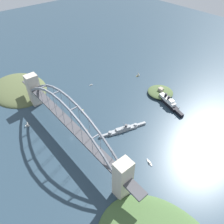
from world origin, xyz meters
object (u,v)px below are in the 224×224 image
object	(u,v)px
small_boat_3	(87,132)
naval_cruiser	(124,129)
fort_island_mid_harbor	(160,92)
small_boat_0	(138,74)
small_boat_4	(82,111)
ocean_liner	(167,101)
small_boat_1	(149,162)
harbor_arch_bridge	(69,124)
small_boat_2	(91,85)
seaplane_taxiing_near_bridge	(28,125)

from	to	relation	value
small_boat_3	naval_cruiser	bearing A→B (deg)	54.11
fort_island_mid_harbor	small_boat_0	bearing A→B (deg)	168.38
small_boat_4	small_boat_0	bearing A→B (deg)	97.27
small_boat_0	small_boat_3	distance (m)	190.86
small_boat_3	small_boat_4	size ratio (longest dim) A/B	1.27
ocean_liner	small_boat_1	world-z (taller)	ocean_liner
harbor_arch_bridge	small_boat_0	distance (m)	214.57
small_boat_0	small_boat_3	size ratio (longest dim) A/B	0.94
small_boat_0	small_boat_3	world-z (taller)	small_boat_0
naval_cruiser	small_boat_0	world-z (taller)	naval_cruiser
small_boat_1	ocean_liner	bearing A→B (deg)	119.55
naval_cruiser	small_boat_2	xyz separation A→B (m)	(-134.41, 35.45, -2.06)
harbor_arch_bridge	small_boat_4	distance (m)	69.86
small_boat_1	small_boat_4	xyz separation A→B (m)	(-146.46, -8.84, -0.10)
naval_cruiser	fort_island_mid_harbor	xyz separation A→B (m)	(-26.76, 118.33, 1.29)
fort_island_mid_harbor	seaplane_taxiing_near_bridge	distance (m)	241.10
ocean_liner	small_boat_0	xyz separation A→B (m)	(-98.77, 28.12, -0.98)
harbor_arch_bridge	naval_cruiser	distance (m)	85.22
small_boat_3	small_boat_4	bearing A→B (deg)	153.40
naval_cruiser	harbor_arch_bridge	bearing A→B (deg)	-118.30
ocean_liner	seaplane_taxiing_near_bridge	size ratio (longest dim) A/B	8.30
small_boat_4	naval_cruiser	bearing A→B (deg)	16.26
harbor_arch_bridge	small_boat_2	size ratio (longest dim) A/B	39.43
fort_island_mid_harbor	small_boat_0	size ratio (longest dim) A/B	5.09
naval_cruiser	small_boat_1	size ratio (longest dim) A/B	6.10
seaplane_taxiing_near_bridge	small_boat_1	distance (m)	197.62
harbor_arch_bridge	naval_cruiser	size ratio (longest dim) A/B	3.80
ocean_liner	small_boat_3	distance (m)	154.68
seaplane_taxiing_near_bridge	small_boat_4	size ratio (longest dim) A/B	1.29
small_boat_2	small_boat_3	distance (m)	129.85
small_boat_3	small_boat_4	distance (m)	51.20
small_boat_0	small_boat_2	size ratio (longest dim) A/B	1.27
harbor_arch_bridge	seaplane_taxiing_near_bridge	size ratio (longest dim) A/B	28.76
small_boat_2	naval_cruiser	bearing A→B (deg)	-14.78
seaplane_taxiing_near_bridge	fort_island_mid_harbor	bearing A→B (deg)	70.87
seaplane_taxiing_near_bridge	small_boat_1	world-z (taller)	seaplane_taxiing_near_bridge
ocean_liner	small_boat_3	size ratio (longest dim) A/B	8.46
naval_cruiser	small_boat_3	world-z (taller)	naval_cruiser
naval_cruiser	seaplane_taxiing_near_bridge	distance (m)	152.20
naval_cruiser	small_boat_0	bearing A→B (deg)	126.62
small_boat_3	seaplane_taxiing_near_bridge	bearing A→B (deg)	-138.80
small_boat_2	fort_island_mid_harbor	bearing A→B (deg)	37.59
small_boat_1	small_boat_4	bearing A→B (deg)	-176.55
harbor_arch_bridge	small_boat_1	xyz separation A→B (m)	(105.52, 56.59, -30.29)
ocean_liner	small_boat_2	xyz separation A→B (m)	(-134.20, -69.61, -4.36)
harbor_arch_bridge	small_boat_0	world-z (taller)	harbor_arch_bridge
naval_cruiser	ocean_liner	bearing A→B (deg)	90.12
small_boat_3	fort_island_mid_harbor	bearing A→B (deg)	87.73
ocean_liner	small_boat_3	xyz separation A→B (m)	(-33.06, -151.04, -4.36)
ocean_liner	small_boat_1	distance (m)	137.18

